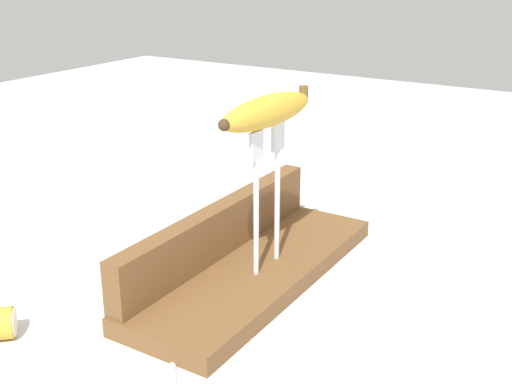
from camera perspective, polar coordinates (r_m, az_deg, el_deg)
ground_plane at (r=0.87m, az=0.00°, el=-7.69°), size 3.00×3.00×0.00m
wooden_board at (r=0.86m, az=0.00°, el=-6.99°), size 0.42×0.15×0.02m
board_backstop at (r=0.87m, az=-3.28°, el=-3.34°), size 0.41×0.03×0.07m
fork_stand_center at (r=0.81m, az=0.99°, el=0.60°), size 0.08×0.01×0.19m
banana_raised_center at (r=0.78m, az=1.02°, el=7.18°), size 0.18×0.05×0.04m
fork_fallen_near at (r=0.70m, az=-7.35°, el=-15.23°), size 0.14×0.12×0.01m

